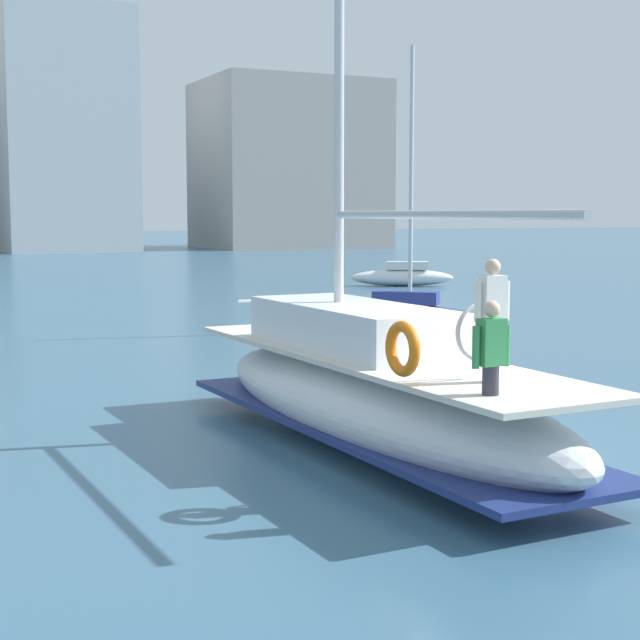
{
  "coord_description": "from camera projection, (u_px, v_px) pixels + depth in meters",
  "views": [
    {
      "loc": [
        -8.05,
        -11.97,
        3.6
      ],
      "look_at": [
        -0.95,
        3.04,
        1.8
      ],
      "focal_mm": 54.68,
      "sensor_mm": 36.0,
      "label": 1
    }
  ],
  "objects": [
    {
      "name": "ground_plane",
      "position": [
        464.0,
        456.0,
        14.57
      ],
      "size": [
        400.0,
        400.0,
        0.0
      ],
      "primitive_type": "plane",
      "color": "#38607A"
    },
    {
      "name": "main_sailboat",
      "position": [
        373.0,
        389.0,
        15.07
      ],
      "size": [
        2.74,
        9.68,
        13.11
      ],
      "color": "silver",
      "rests_on": "ground"
    },
    {
      "name": "moored_sloop_near",
      "position": [
        399.0,
        311.0,
        30.51
      ],
      "size": [
        4.61,
        4.23,
        8.71
      ],
      "color": "navy",
      "rests_on": "ground"
    },
    {
      "name": "moored_sloop_far",
      "position": [
        403.0,
        275.0,
        49.2
      ],
      "size": [
        5.18,
        3.46,
        6.37
      ],
      "color": "white",
      "rests_on": "ground"
    }
  ]
}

